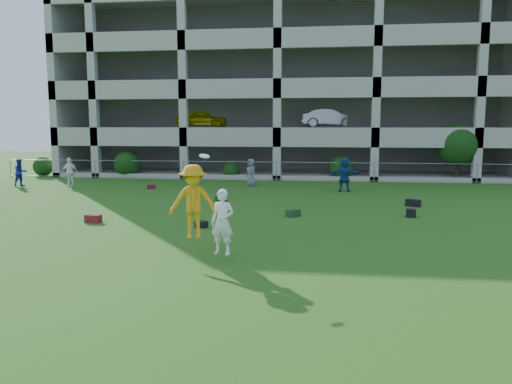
# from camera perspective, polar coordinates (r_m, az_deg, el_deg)

# --- Properties ---
(ground) EXTENTS (100.00, 100.00, 0.00)m
(ground) POSITION_cam_1_polar(r_m,az_deg,el_deg) (12.83, -5.35, -7.92)
(ground) COLOR #235114
(ground) RESTS_ON ground
(bystander_a) EXTENTS (0.89, 0.95, 1.55)m
(bystander_a) POSITION_cam_1_polar(r_m,az_deg,el_deg) (31.34, -25.33, 2.03)
(bystander_a) COLOR navy
(bystander_a) RESTS_ON ground
(bystander_b) EXTENTS (0.96, 0.41, 1.64)m
(bystander_b) POSITION_cam_1_polar(r_m,az_deg,el_deg) (29.93, -20.54, 2.13)
(bystander_b) COLOR white
(bystander_b) RESTS_ON ground
(bystander_c) EXTENTS (0.87, 0.89, 1.55)m
(bystander_c) POSITION_cam_1_polar(r_m,az_deg,el_deg) (28.35, -0.58, 2.24)
(bystander_c) COLOR slate
(bystander_c) RESTS_ON ground
(bystander_d) EXTENTS (1.69, 0.65, 1.78)m
(bystander_d) POSITION_cam_1_polar(r_m,az_deg,el_deg) (26.41, 10.08, 1.99)
(bystander_d) COLOR navy
(bystander_d) RESTS_ON ground
(bag_red_a) EXTENTS (0.59, 0.38, 0.28)m
(bag_red_a) POSITION_cam_1_polar(r_m,az_deg,el_deg) (18.68, -18.11, -2.90)
(bag_red_a) COLOR #561D0E
(bag_red_a) RESTS_ON ground
(bag_black_b) EXTENTS (0.47, 0.40, 0.22)m
(bag_black_b) POSITION_cam_1_polar(r_m,az_deg,el_deg) (17.00, -6.26, -3.69)
(bag_black_b) COLOR black
(bag_black_b) RESTS_ON ground
(bag_green_c) EXTENTS (0.59, 0.61, 0.26)m
(bag_green_c) POSITION_cam_1_polar(r_m,az_deg,el_deg) (18.98, 4.26, -2.41)
(bag_green_c) COLOR #153C1F
(bag_green_c) RESTS_ON ground
(crate_d) EXTENTS (0.39, 0.39, 0.30)m
(crate_d) POSITION_cam_1_polar(r_m,az_deg,el_deg) (19.70, 17.29, -2.31)
(crate_d) COLOR black
(crate_d) RESTS_ON ground
(bag_black_e) EXTENTS (0.67, 0.54, 0.30)m
(bag_black_e) POSITION_cam_1_polar(r_m,az_deg,el_deg) (22.28, 17.51, -1.20)
(bag_black_e) COLOR black
(bag_black_e) RESTS_ON ground
(bag_red_f) EXTENTS (0.52, 0.42, 0.24)m
(bag_red_f) POSITION_cam_1_polar(r_m,az_deg,el_deg) (27.63, -11.88, 0.58)
(bag_red_f) COLOR #500D1D
(bag_red_f) RESTS_ON ground
(bag_green_g) EXTENTS (0.54, 0.38, 0.25)m
(bag_green_g) POSITION_cam_1_polar(r_m,az_deg,el_deg) (22.74, -4.02, -0.76)
(bag_green_g) COLOR #163C16
(bag_green_g) RESTS_ON ground
(frisbee_contest) EXTENTS (1.96, 1.37, 2.55)m
(frisbee_contest) POSITION_cam_1_polar(r_m,az_deg,el_deg) (13.31, -6.60, -1.49)
(frisbee_contest) COLOR orange
(frisbee_contest) RESTS_ON ground
(parking_garage) EXTENTS (30.00, 14.00, 12.00)m
(parking_garage) POSITION_cam_1_polar(r_m,az_deg,el_deg) (39.93, 3.55, 11.32)
(parking_garage) COLOR #9E998C
(parking_garage) RESTS_ON ground
(fence) EXTENTS (36.06, 0.06, 1.20)m
(fence) POSITION_cam_1_polar(r_m,az_deg,el_deg) (31.30, 2.37, 2.45)
(fence) COLOR gray
(fence) RESTS_ON ground
(shrub_row) EXTENTS (34.38, 2.52, 3.50)m
(shrub_row) POSITION_cam_1_polar(r_m,az_deg,el_deg) (31.86, 10.77, 4.03)
(shrub_row) COLOR #163D11
(shrub_row) RESTS_ON ground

